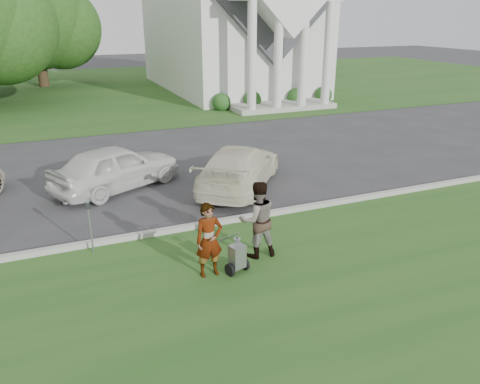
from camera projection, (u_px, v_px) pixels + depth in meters
ground at (233, 232)px, 12.17m from camera, size 120.00×120.00×0.00m
grass_strip at (287, 290)px, 9.58m from camera, size 80.00×7.00×0.01m
church_lawn at (102, 89)px, 35.49m from camera, size 80.00×30.00×0.01m
curb at (226, 221)px, 12.62m from camera, size 80.00×0.18×0.15m
church at (230, 5)px, 33.24m from camera, size 9.19×19.00×24.10m
tree_back at (35, 23)px, 34.96m from camera, size 9.61×7.60×8.89m
striping_cart at (237, 257)px, 10.11m from camera, size 0.67×1.04×0.90m
person_left at (209, 241)px, 9.87m from camera, size 0.60×0.40×1.65m
person_right at (257, 220)px, 10.65m from camera, size 0.92×0.73×1.83m
parking_meter_near at (90, 221)px, 10.79m from camera, size 0.10×0.09×1.32m
car_b at (116, 167)px, 14.94m from camera, size 4.58×3.43×1.45m
car_c at (239, 167)px, 15.10m from camera, size 4.40×4.93×1.37m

